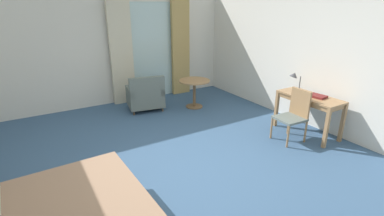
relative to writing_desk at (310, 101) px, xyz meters
The scene contains 12 objects.
ground 2.82m from the writing_desk, behind, with size 6.89×7.77×0.10m, color #38567A.
wall_back 4.74m from the writing_desk, 125.46° to the left, with size 6.49×0.12×2.78m, color silver.
wall_right 0.88m from the writing_desk, 22.50° to the left, with size 0.12×7.37×2.78m, color silver.
balcony_glass_door 4.11m from the writing_desk, 113.27° to the left, with size 1.20×0.02×2.45m, color silver.
curtain_panel_left 4.42m from the writing_desk, 123.73° to the left, with size 0.55×0.10×2.53m, color beige.
curtain_panel_right 3.77m from the writing_desk, 102.18° to the left, with size 0.51×0.10×2.53m, color tan.
writing_desk is the anchor object (origin of this frame).
desk_chair 0.48m from the writing_desk, behind, with size 0.50×0.48×0.95m.
desk_lamp 0.52m from the writing_desk, 94.96° to the left, with size 0.28×0.25×0.40m.
closed_book 0.18m from the writing_desk, 70.98° to the right, with size 0.22×0.29×0.04m, color maroon.
armchair_by_window 3.59m from the writing_desk, 127.65° to the left, with size 0.91×0.82×0.86m.
round_cafe_table 2.66m from the writing_desk, 114.11° to the left, with size 0.75×0.75×0.68m.
Camera 1 is at (-1.84, -3.44, 2.41)m, focal length 26.73 mm.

